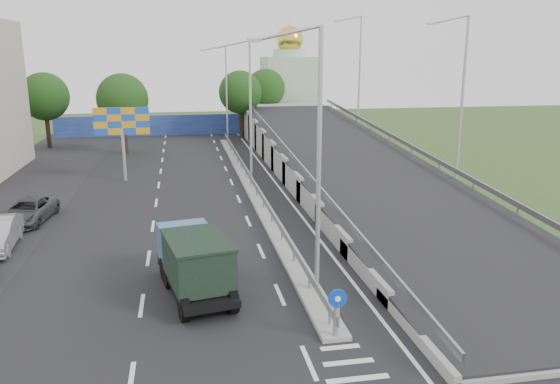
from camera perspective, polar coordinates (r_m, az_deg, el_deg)
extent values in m
plane|color=#2D4C1E|center=(17.05, 8.01, -18.68)|extent=(160.00, 160.00, 0.00)
cube|color=black|center=(34.83, -7.11, -1.33)|extent=(26.00, 90.00, 0.04)
cube|color=gray|center=(38.92, -3.06, 0.56)|extent=(1.00, 44.00, 0.20)
cube|color=gray|center=(41.81, 13.90, 4.26)|extent=(0.10, 50.00, 0.32)
cube|color=gray|center=(38.91, 1.00, 3.96)|extent=(0.10, 50.00, 0.32)
cube|color=gray|center=(38.78, -3.07, 1.49)|extent=(0.08, 44.00, 0.32)
cylinder|color=gray|center=(38.83, -3.07, 1.13)|extent=(0.09, 0.09, 0.60)
cylinder|color=black|center=(18.47, 5.91, -13.01)|extent=(0.20, 0.20, 1.20)
cylinder|color=#0C3FBF|center=(18.07, 6.04, -11.00)|extent=(0.64, 0.05, 0.64)
cylinder|color=white|center=(18.04, 6.07, -11.04)|extent=(0.20, 0.03, 0.20)
cylinder|color=#B2B5B7|center=(20.58, 4.08, 2.88)|extent=(0.18, 0.18, 10.00)
cylinder|color=#B2B5B7|center=(19.94, 0.85, 16.27)|extent=(2.57, 0.12, 0.66)
cube|color=#B2B5B7|center=(19.74, -2.71, 15.56)|extent=(0.50, 0.18, 0.12)
cylinder|color=#B2B5B7|center=(40.07, -3.10, 8.35)|extent=(0.18, 0.18, 10.00)
cylinder|color=#B2B5B7|center=(39.74, -4.97, 15.13)|extent=(2.57, 0.12, 0.66)
cube|color=#B2B5B7|center=(39.64, -6.75, 14.73)|extent=(0.50, 0.18, 0.12)
cylinder|color=#B2B5B7|center=(59.90, -5.60, 10.20)|extent=(0.18, 0.18, 10.00)
cylinder|color=#B2B5B7|center=(59.68, -6.90, 14.71)|extent=(2.57, 0.12, 0.66)
cube|color=#B2B5B7|center=(59.61, -8.08, 14.44)|extent=(0.50, 0.18, 0.12)
cube|color=navy|center=(66.04, -9.72, 6.93)|extent=(30.00, 0.50, 2.40)
cube|color=#B2CCAD|center=(75.16, 0.98, 10.50)|extent=(7.00, 7.00, 9.00)
cylinder|color=#B2CCAD|center=(75.02, 1.00, 14.32)|extent=(4.40, 4.40, 1.00)
sphere|color=gold|center=(75.04, 1.00, 15.61)|extent=(3.60, 3.60, 3.60)
cone|color=gold|center=(75.12, 1.01, 17.14)|extent=(0.30, 0.30, 1.20)
cylinder|color=#B2B5B7|center=(42.37, -16.00, 3.77)|extent=(0.24, 0.24, 4.00)
cube|color=orange|center=(42.02, -16.23, 7.12)|extent=(4.00, 0.20, 2.00)
cylinder|color=black|center=(54.28, -15.91, 5.94)|extent=(0.44, 0.44, 4.00)
sphere|color=#11340E|center=(53.95, -16.14, 9.30)|extent=(4.80, 4.80, 4.80)
cylinder|color=black|center=(62.33, -4.12, 7.42)|extent=(0.44, 0.44, 4.00)
sphere|color=#11340E|center=(62.05, -4.17, 10.36)|extent=(4.80, 4.80, 4.80)
cylinder|color=black|center=(60.45, -23.09, 6.13)|extent=(0.44, 0.44, 4.00)
sphere|color=#11340E|center=(60.15, -23.38, 9.15)|extent=(4.80, 4.80, 4.80)
cylinder|color=black|center=(69.76, -1.47, 8.16)|extent=(0.44, 0.44, 4.00)
sphere|color=#11340E|center=(69.50, -1.49, 10.79)|extent=(4.80, 4.80, 4.80)
cylinder|color=black|center=(23.58, -11.93, -7.89)|extent=(0.49, 1.02, 0.98)
cylinder|color=black|center=(23.89, -7.69, -7.40)|extent=(0.49, 1.02, 0.98)
cylinder|color=black|center=(22.84, -11.59, -8.60)|extent=(0.49, 1.02, 0.98)
cylinder|color=black|center=(23.16, -7.21, -8.09)|extent=(0.49, 1.02, 0.98)
cylinder|color=black|center=(20.04, -10.01, -11.87)|extent=(0.49, 1.02, 0.98)
cylinder|color=black|center=(20.40, -5.01, -11.21)|extent=(0.49, 1.02, 0.98)
cube|color=black|center=(21.97, -8.80, -9.04)|extent=(3.05, 5.80, 0.27)
cube|color=#325479|center=(23.57, -10.01, -5.15)|extent=(2.28, 1.78, 1.51)
cube|color=black|center=(24.08, -10.37, -3.74)|extent=(1.67, 0.37, 0.62)
cube|color=black|center=(24.58, -10.27, -6.65)|extent=(2.04, 0.52, 0.44)
cube|color=black|center=(21.12, -8.58, -7.13)|extent=(2.74, 3.72, 1.60)
cube|color=black|center=(20.83, -8.66, -4.96)|extent=(2.84, 3.83, 0.11)
imported|color=#3A3A40|center=(33.90, -24.84, -1.82)|extent=(2.76, 4.98, 1.32)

